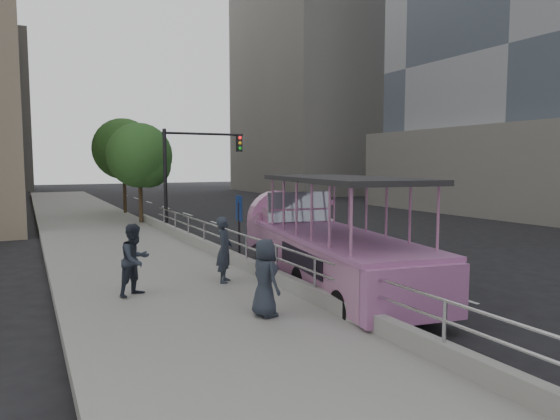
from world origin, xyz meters
The scene contains 14 objects.
ground centered at (0.00, 0.00, 0.00)m, with size 160.00×160.00×0.00m, color black.
sidewalk centered at (-5.75, 10.00, 0.15)m, with size 5.50×80.00×0.30m, color gray.
kerb_wall centered at (-3.12, 2.00, 0.48)m, with size 0.24×30.00×0.36m, color gray.
guardrail centered at (-3.12, 2.00, 1.14)m, with size 0.07×22.00×0.71m.
duck_boat centered at (-1.45, 0.40, 1.18)m, with size 3.78×9.78×3.17m.
car centered at (1.66, 5.62, 0.72)m, with size 1.69×4.20×1.43m, color silver.
pedestrian_near centered at (-4.27, 0.85, 1.19)m, with size 0.65×0.43×1.79m, color #2A323E.
pedestrian_mid centered at (-6.69, 0.55, 1.18)m, with size 0.86×0.67×1.76m, color #2A323E.
pedestrian_far centered at (-4.59, -2.40, 1.12)m, with size 0.81×0.52×1.65m, color #2A323E.
parking_sign centered at (-2.95, 3.00, 1.59)m, with size 0.08×0.56×2.50m.
traffic_signal centered at (-1.70, 12.50, 3.50)m, with size 4.20×0.32×5.20m.
street_tree_near centered at (-3.30, 15.93, 3.82)m, with size 3.52×3.52×5.72m.
street_tree_far centered at (-3.10, 21.93, 4.31)m, with size 3.97×3.97×6.45m.
midrise_stone_a centered at (26.00, 42.00, 16.00)m, with size 20.00×20.00×32.00m, color slate.
Camera 1 is at (-9.00, -11.71, 3.52)m, focal length 32.00 mm.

